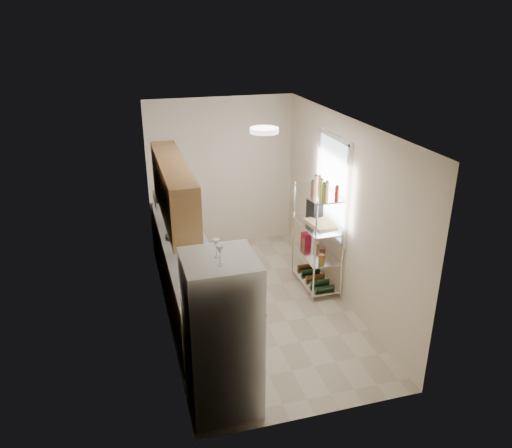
{
  "coord_description": "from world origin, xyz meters",
  "views": [
    {
      "loc": [
        -1.68,
        -5.85,
        3.82
      ],
      "look_at": [
        0.06,
        0.25,
        1.15
      ],
      "focal_mm": 35.0,
      "sensor_mm": 36.0,
      "label": 1
    }
  ],
  "objects": [
    {
      "name": "upper_cabinets",
      "position": [
        -1.05,
        0.1,
        1.81
      ],
      "size": [
        0.33,
        2.2,
        0.72
      ],
      "primitive_type": "cube",
      "color": "tan",
      "rests_on": "room"
    },
    {
      "name": "rice_cooker",
      "position": [
        -0.89,
        0.12,
        1.01
      ],
      "size": [
        0.27,
        0.27,
        0.21
      ],
      "primitive_type": "cylinder",
      "color": "silver",
      "rests_on": "counter_run"
    },
    {
      "name": "window",
      "position": [
        1.23,
        0.35,
        1.55
      ],
      "size": [
        0.06,
        1.0,
        1.46
      ],
      "primitive_type": "cube",
      "color": "white",
      "rests_on": "room"
    },
    {
      "name": "cutting_board",
      "position": [
        1.08,
        0.3,
        1.03
      ],
      "size": [
        0.43,
        0.53,
        0.03
      ],
      "primitive_type": "cube",
      "rotation": [
        0.0,
        0.0,
        0.12
      ],
      "color": "tan",
      "rests_on": "bakers_rack"
    },
    {
      "name": "bakers_rack",
      "position": [
        1.0,
        0.3,
        1.11
      ],
      "size": [
        0.45,
        0.9,
        1.73
      ],
      "color": "silver",
      "rests_on": "ground"
    },
    {
      "name": "frying_pan_small",
      "position": [
        -0.97,
        1.09,
        0.92
      ],
      "size": [
        0.26,
        0.26,
        0.05
      ],
      "primitive_type": "cylinder",
      "rotation": [
        0.0,
        0.0,
        -0.14
      ],
      "color": "black",
      "rests_on": "counter_run"
    },
    {
      "name": "counter_run",
      "position": [
        -0.92,
        0.44,
        0.45
      ],
      "size": [
        0.63,
        3.51,
        0.9
      ],
      "color": "tan",
      "rests_on": "ground"
    },
    {
      "name": "refrigerator",
      "position": [
        -0.87,
        -1.75,
        0.86
      ],
      "size": [
        0.71,
        0.71,
        1.72
      ],
      "primitive_type": "cube",
      "color": "silver",
      "rests_on": "ground"
    },
    {
      "name": "wine_glass_b",
      "position": [
        -0.89,
        -1.72,
        1.81
      ],
      "size": [
        0.07,
        0.07,
        0.18
      ],
      "primitive_type": null,
      "color": "silver",
      "rests_on": "refrigerator"
    },
    {
      "name": "storage_bag",
      "position": [
        0.97,
        0.63,
        0.65
      ],
      "size": [
        0.12,
        0.16,
        0.17
      ],
      "primitive_type": "cube",
      "rotation": [
        0.0,
        0.0,
        0.11
      ],
      "color": "maroon",
      "rests_on": "bakers_rack"
    },
    {
      "name": "range_hood",
      "position": [
        -1.0,
        0.9,
        1.39
      ],
      "size": [
        0.5,
        0.6,
        0.12
      ],
      "primitive_type": "cube",
      "color": "#B7BABC",
      "rests_on": "room"
    },
    {
      "name": "espresso_machine",
      "position": [
        1.07,
        0.59,
        1.15
      ],
      "size": [
        0.19,
        0.26,
        0.28
      ],
      "primitive_type": "cube",
      "rotation": [
        0.0,
        0.0,
        0.15
      ],
      "color": "black",
      "rests_on": "bakers_rack"
    },
    {
      "name": "room",
      "position": [
        0.0,
        0.0,
        1.3
      ],
      "size": [
        2.52,
        4.42,
        2.62
      ],
      "color": "beige",
      "rests_on": "ground"
    },
    {
      "name": "ceiling_dome",
      "position": [
        0.0,
        -0.3,
        2.57
      ],
      "size": [
        0.34,
        0.34,
        0.05
      ],
      "primitive_type": "cylinder",
      "color": "white",
      "rests_on": "room"
    },
    {
      "name": "wine_glass_a",
      "position": [
        -0.89,
        -1.89,
        1.82
      ],
      "size": [
        0.07,
        0.07,
        0.2
      ],
      "primitive_type": null,
      "color": "silver",
      "rests_on": "refrigerator"
    },
    {
      "name": "frying_pan_large",
      "position": [
        -1.02,
        0.64,
        0.93
      ],
      "size": [
        0.35,
        0.35,
        0.05
      ],
      "primitive_type": "cylinder",
      "rotation": [
        0.0,
        0.0,
        0.23
      ],
      "color": "black",
      "rests_on": "counter_run"
    }
  ]
}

